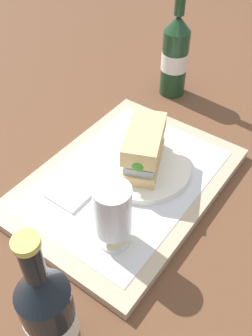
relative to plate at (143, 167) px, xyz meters
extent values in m
plane|color=brown|center=(0.04, -0.01, -0.03)|extent=(3.00, 3.00, 0.00)
cube|color=tan|center=(0.04, -0.01, -0.02)|extent=(0.44, 0.32, 0.02)
cube|color=silver|center=(0.04, -0.01, -0.01)|extent=(0.38, 0.27, 0.00)
cylinder|color=silver|center=(0.00, 0.00, 0.00)|extent=(0.19, 0.19, 0.01)
cube|color=tan|center=(0.00, 0.00, 0.02)|extent=(0.14, 0.11, 0.02)
cube|color=#9EA3A8|center=(0.00, 0.00, 0.04)|extent=(0.13, 0.10, 0.02)
cube|color=silver|center=(0.00, 0.00, 0.05)|extent=(0.12, 0.09, 0.01)
sphere|color=#47932D|center=(0.05, 0.02, 0.06)|extent=(0.04, 0.04, 0.04)
cube|color=tan|center=(0.00, 0.00, 0.07)|extent=(0.14, 0.11, 0.04)
cylinder|color=silver|center=(0.17, 0.05, 0.00)|extent=(0.06, 0.06, 0.01)
cylinder|color=silver|center=(0.17, 0.05, 0.01)|extent=(0.01, 0.01, 0.02)
cylinder|color=silver|center=(0.17, 0.05, 0.07)|extent=(0.06, 0.06, 0.09)
cylinder|color=gold|center=(0.17, 0.05, 0.04)|extent=(0.06, 0.06, 0.04)
cylinder|color=white|center=(0.17, 0.05, 0.07)|extent=(0.05, 0.05, 0.01)
cube|color=white|center=(0.12, -0.07, 0.00)|extent=(0.09, 0.07, 0.01)
cylinder|color=black|center=(0.35, 0.10, 0.05)|extent=(0.06, 0.06, 0.17)
cylinder|color=silver|center=(0.35, 0.10, 0.06)|extent=(0.07, 0.07, 0.05)
cone|color=black|center=(0.35, 0.10, 0.16)|extent=(0.06, 0.06, 0.04)
cylinder|color=black|center=(0.35, 0.10, 0.20)|extent=(0.02, 0.02, 0.05)
cylinder|color=#BFB74C|center=(0.35, 0.10, 0.23)|extent=(0.03, 0.03, 0.01)
cylinder|color=#19381E|center=(-0.30, -0.11, 0.05)|extent=(0.06, 0.06, 0.17)
cylinder|color=silver|center=(-0.30, -0.11, 0.06)|extent=(0.07, 0.07, 0.05)
cone|color=#19381E|center=(-0.30, -0.11, 0.16)|extent=(0.06, 0.06, 0.04)
cylinder|color=#19381E|center=(-0.30, -0.11, 0.20)|extent=(0.02, 0.02, 0.05)
camera|label=1|loc=(0.45, 0.29, 0.53)|focal=40.61mm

